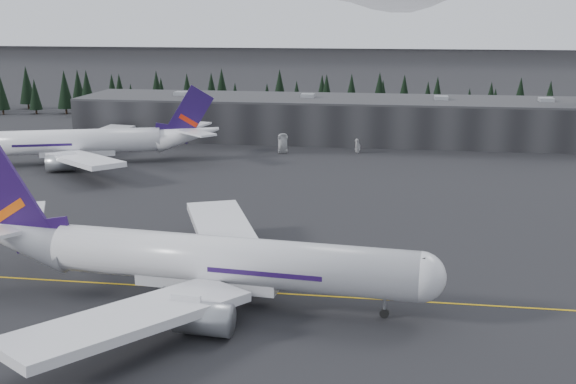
# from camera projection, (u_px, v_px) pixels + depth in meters

# --- Properties ---
(ground) EXTENTS (1400.00, 1400.00, 0.00)m
(ground) POSITION_uv_depth(u_px,v_px,m) (267.00, 287.00, 102.07)
(ground) COLOR black
(ground) RESTS_ON ground
(taxiline) EXTENTS (400.00, 0.40, 0.02)m
(taxiline) POSITION_uv_depth(u_px,v_px,m) (264.00, 293.00, 100.15)
(taxiline) COLOR gold
(taxiline) RESTS_ON ground
(terminal) EXTENTS (160.00, 30.00, 12.60)m
(terminal) POSITION_uv_depth(u_px,v_px,m) (340.00, 119.00, 220.43)
(terminal) COLOR black
(terminal) RESTS_ON ground
(treeline) EXTENTS (360.00, 20.00, 15.00)m
(treeline) POSITION_uv_depth(u_px,v_px,m) (349.00, 100.00, 255.62)
(treeline) COLOR black
(treeline) RESTS_ON ground
(mountain_ridge) EXTENTS (4400.00, 900.00, 420.00)m
(mountain_ridge) POSITION_uv_depth(u_px,v_px,m) (389.00, 39.00, 1061.08)
(mountain_ridge) COLOR white
(mountain_ridge) RESTS_ON ground
(jet_main) EXTENTS (69.24, 63.69, 20.36)m
(jet_main) POSITION_uv_depth(u_px,v_px,m) (188.00, 258.00, 96.73)
(jet_main) COLOR silver
(jet_main) RESTS_ON ground
(jet_parked) EXTENTS (65.12, 58.66, 19.68)m
(jet_parked) POSITION_uv_depth(u_px,v_px,m) (89.00, 142.00, 185.20)
(jet_parked) COLOR white
(jet_parked) RESTS_ON ground
(gse_vehicle_a) EXTENTS (3.88, 6.08, 1.56)m
(gse_vehicle_a) POSITION_uv_depth(u_px,v_px,m) (283.00, 150.00, 199.08)
(gse_vehicle_a) COLOR silver
(gse_vehicle_a) RESTS_ON ground
(gse_vehicle_b) EXTENTS (4.27, 2.85, 1.35)m
(gse_vehicle_b) POSITION_uv_depth(u_px,v_px,m) (358.00, 150.00, 199.82)
(gse_vehicle_b) COLOR silver
(gse_vehicle_b) RESTS_ON ground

